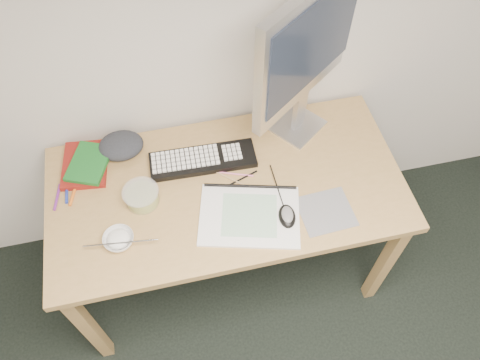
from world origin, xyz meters
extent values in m
plane|color=silver|center=(0.00, 1.80, 1.30)|extent=(3.60, 0.00, 3.60)
cube|color=tan|center=(-0.79, 1.13, 0.36)|extent=(0.05, 0.05, 0.71)
cube|color=tan|center=(0.51, 1.13, 0.36)|extent=(0.05, 0.05, 0.71)
cube|color=tan|center=(-0.79, 1.73, 0.36)|extent=(0.05, 0.05, 0.71)
cube|color=tan|center=(0.51, 1.73, 0.36)|extent=(0.05, 0.05, 0.71)
cube|color=tan|center=(-0.14, 1.43, 0.73)|extent=(1.40, 0.70, 0.03)
cube|color=slate|center=(0.20, 1.23, 0.75)|extent=(0.21, 0.19, 0.00)
cube|color=white|center=(-0.09, 1.28, 0.76)|extent=(0.43, 0.35, 0.01)
cube|color=black|center=(-0.21, 1.57, 0.76)|extent=(0.43, 0.15, 0.03)
cube|color=silver|center=(0.22, 1.67, 0.75)|extent=(0.27, 0.26, 0.01)
cube|color=silver|center=(0.22, 1.67, 0.85)|extent=(0.07, 0.06, 0.19)
cube|color=silver|center=(0.22, 1.67, 1.19)|extent=(0.49, 0.38, 0.47)
cube|color=black|center=(0.22, 1.67, 1.20)|extent=(0.42, 0.32, 0.37)
ellipsoid|color=black|center=(0.05, 1.24, 0.78)|extent=(0.08, 0.11, 0.03)
imported|color=white|center=(-0.57, 1.28, 0.77)|extent=(0.14, 0.14, 0.04)
cylinder|color=silver|center=(-0.56, 1.25, 0.79)|extent=(0.25, 0.05, 0.02)
cylinder|color=#CDCE48|center=(-0.47, 1.43, 0.78)|extent=(0.17, 0.17, 0.07)
cube|color=maroon|center=(-0.68, 1.65, 0.76)|extent=(0.20, 0.25, 0.02)
cube|color=#196522|center=(-0.66, 1.64, 0.78)|extent=(0.20, 0.23, 0.02)
ellipsoid|color=#23262A|center=(-0.53, 1.70, 0.78)|extent=(0.18, 0.16, 0.06)
cylinder|color=pink|center=(-0.12, 1.48, 0.75)|extent=(0.18, 0.07, 0.01)
cylinder|color=tan|center=(-0.11, 1.44, 0.75)|extent=(0.15, 0.14, 0.01)
cylinder|color=black|center=(-0.09, 1.44, 0.75)|extent=(0.17, 0.07, 0.01)
cylinder|color=#1F34AC|center=(-0.76, 1.55, 0.76)|extent=(0.01, 0.13, 0.01)
cylinder|color=orange|center=(-0.73, 1.53, 0.76)|extent=(0.04, 0.12, 0.01)
cylinder|color=#74268B|center=(-0.79, 1.52, 0.76)|extent=(0.03, 0.12, 0.01)
camera|label=1|loc=(-0.32, 0.42, 2.28)|focal=35.00mm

